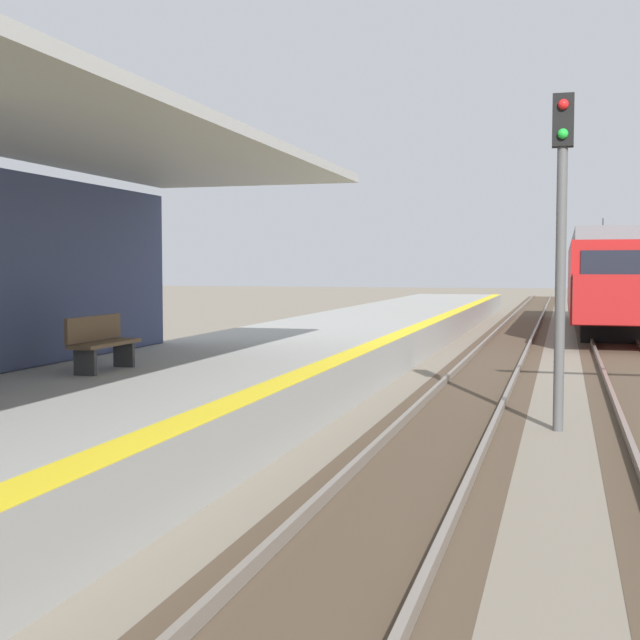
# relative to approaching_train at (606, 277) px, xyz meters

# --- Properties ---
(station_platform) EXTENTS (5.00, 80.00, 0.91)m
(station_platform) POSITION_rel_approaching_train_xyz_m (-7.80, -23.83, -1.73)
(station_platform) COLOR #999993
(station_platform) RESTS_ON ground
(track_pair_nearest_platform) EXTENTS (2.34, 120.00, 0.16)m
(track_pair_nearest_platform) POSITION_rel_approaching_train_xyz_m (-3.40, -19.83, -2.13)
(track_pair_nearest_platform) COLOR #4C3D2D
(track_pair_nearest_platform) RESTS_ON ground
(approaching_train) EXTENTS (2.93, 19.60, 4.76)m
(approaching_train) POSITION_rel_approaching_train_xyz_m (0.00, 0.00, 0.00)
(approaching_train) COLOR maroon
(approaching_train) RESTS_ON ground
(rail_signal_post) EXTENTS (0.32, 0.34, 5.20)m
(rail_signal_post) POSITION_rel_approaching_train_xyz_m (-1.72, -22.87, 1.02)
(rail_signal_post) COLOR #4C4C4C
(rail_signal_post) RESTS_ON ground
(platform_bench) EXTENTS (0.45, 1.60, 0.88)m
(platform_bench) POSITION_rel_approaching_train_xyz_m (-8.76, -24.50, -0.80)
(platform_bench) COLOR brown
(platform_bench) RESTS_ON station_platform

